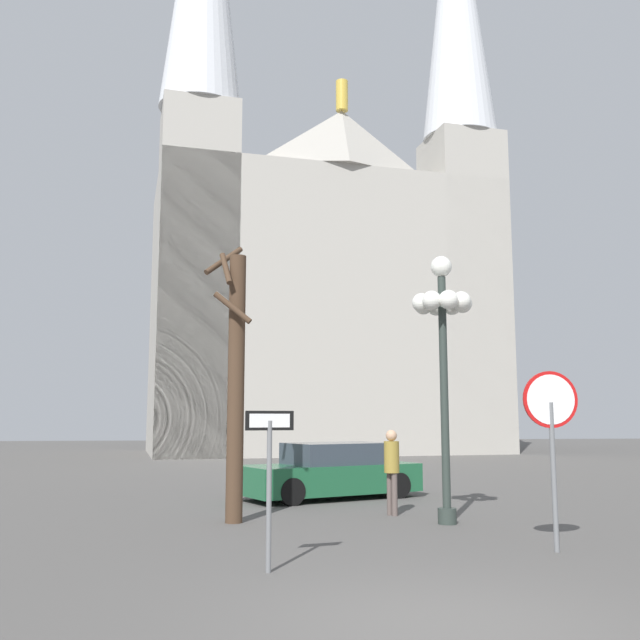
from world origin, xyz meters
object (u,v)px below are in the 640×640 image
(stop_sign, at_px, (551,422))
(parked_car_near_green, at_px, (332,472))
(bare_tree, at_px, (235,379))
(pedestrian_walking, at_px, (392,463))
(cathedral, at_px, (326,255))
(one_way_arrow_sign, at_px, (269,466))
(street_lamp, at_px, (443,327))

(stop_sign, xyz_separation_m, parked_car_near_green, (-2.33, 7.59, -1.29))
(bare_tree, relative_size, pedestrian_walking, 3.19)
(stop_sign, height_order, bare_tree, bare_tree)
(cathedral, relative_size, one_way_arrow_sign, 18.93)
(parked_car_near_green, height_order, pedestrian_walking, pedestrian_walking)
(cathedral, height_order, stop_sign, cathedral)
(pedestrian_walking, bearing_deg, bare_tree, -169.10)
(bare_tree, distance_m, parked_car_near_green, 5.11)
(street_lamp, relative_size, bare_tree, 0.93)
(cathedral, distance_m, pedestrian_walking, 28.84)
(street_lamp, bearing_deg, bare_tree, 170.44)
(parked_car_near_green, bearing_deg, one_way_arrow_sign, -103.82)
(stop_sign, relative_size, street_lamp, 0.52)
(stop_sign, height_order, pedestrian_walking, stop_sign)
(stop_sign, bearing_deg, bare_tree, 142.80)
(stop_sign, distance_m, bare_tree, 6.14)
(street_lamp, xyz_separation_m, parked_car_near_green, (-1.56, 4.60, -3.14))
(cathedral, bearing_deg, stop_sign, -91.38)
(street_lamp, distance_m, bare_tree, 4.25)
(stop_sign, distance_m, one_way_arrow_sign, 4.54)
(stop_sign, distance_m, pedestrian_walking, 4.66)
(cathedral, bearing_deg, street_lamp, -93.11)
(stop_sign, height_order, parked_car_near_green, stop_sign)
(cathedral, height_order, pedestrian_walking, cathedral)
(one_way_arrow_sign, xyz_separation_m, bare_tree, (-0.43, 4.56, 1.41))
(pedestrian_walking, bearing_deg, one_way_arrow_sign, -118.99)
(stop_sign, xyz_separation_m, one_way_arrow_sign, (-4.42, -0.88, -0.58))
(one_way_arrow_sign, relative_size, bare_tree, 0.37)
(parked_car_near_green, bearing_deg, bare_tree, -122.69)
(one_way_arrow_sign, bearing_deg, stop_sign, 11.26)
(parked_car_near_green, bearing_deg, cathedral, 82.50)
(cathedral, bearing_deg, one_way_arrow_sign, -99.20)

